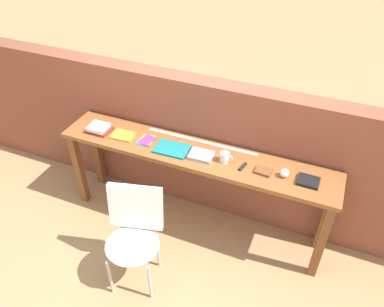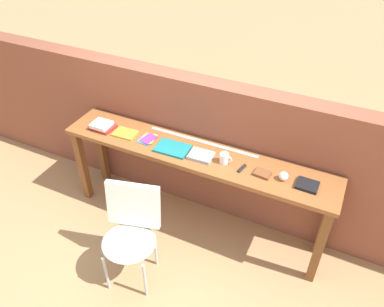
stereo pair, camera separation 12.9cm
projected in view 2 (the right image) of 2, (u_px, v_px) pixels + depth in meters
name	position (u px, v px, depth m)	size (l,w,h in m)	color
ground_plane	(181.00, 242.00, 3.57)	(40.00, 40.00, 0.00)	tan
brick_wall_back	(209.00, 148.00, 3.60)	(6.00, 0.20, 1.40)	brown
sideboard	(194.00, 165.00, 3.33)	(2.50, 0.44, 0.88)	brown
chair_white_moulded	(130.00, 230.00, 3.01)	(0.54, 0.55, 0.89)	silver
book_stack_leftmost	(102.00, 126.00, 3.52)	(0.23, 0.18, 0.06)	red
magazine_cycling	(125.00, 133.00, 3.45)	(0.21, 0.15, 0.02)	gold
pamphlet_pile_colourful	(148.00, 139.00, 3.39)	(0.16, 0.18, 0.01)	#E5334C
book_open_centre	(172.00, 148.00, 3.27)	(0.29, 0.21, 0.02)	#19757A
book_grey_hardcover	(201.00, 156.00, 3.18)	(0.20, 0.16, 0.03)	#9E9EA3
mug	(224.00, 158.00, 3.11)	(0.11, 0.08, 0.09)	white
multitool_folded	(242.00, 168.00, 3.06)	(0.02, 0.11, 0.02)	black
leather_journal_brown	(262.00, 173.00, 3.00)	(0.13, 0.10, 0.02)	brown
sports_ball_small	(284.00, 176.00, 2.94)	(0.07, 0.07, 0.07)	silver
book_repair_rightmost	(307.00, 185.00, 2.90)	(0.17, 0.14, 0.02)	black
ruler_metal_back_edge	(203.00, 142.00, 3.37)	(1.05, 0.03, 0.00)	silver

